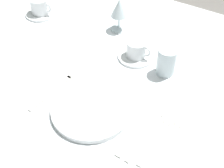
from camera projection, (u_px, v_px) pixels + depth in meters
The scene contains 13 objects.
dining_table at pixel (130, 86), 1.13m from camera, with size 1.80×1.11×0.74m.
dinner_plate at pixel (91, 109), 0.92m from camera, with size 0.25×0.25×0.02m, color white.
fork_outer at pixel (56, 88), 1.00m from camera, with size 0.03×0.22×0.00m.
dinner_knife at pixel (137, 130), 0.88m from camera, with size 0.02×0.23×0.00m.
spoon_soup at pixel (150, 127), 0.88m from camera, with size 0.03×0.23×0.01m.
spoon_dessert at pixel (160, 133), 0.87m from camera, with size 0.03×0.20×0.01m.
spoon_tea at pixel (170, 137), 0.86m from camera, with size 0.03×0.22×0.01m.
saucer_left at pixel (42, 13), 1.34m from camera, with size 0.14×0.14×0.01m, color white.
coffee_cup_left at pixel (40, 6), 1.31m from camera, with size 0.11×0.09×0.07m.
saucer_right at pixel (136, 56), 1.12m from camera, with size 0.14×0.14×0.01m, color white.
coffee_cup_right at pixel (137, 49), 1.09m from camera, with size 0.10×0.08×0.06m.
wine_glass_centre at pixel (119, 10), 1.19m from camera, with size 0.07×0.07×0.14m.
drink_tumbler at pixel (166, 63), 1.03m from camera, with size 0.07×0.07×0.10m.
Camera 1 is at (0.38, -0.71, 1.45)m, focal length 47.39 mm.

